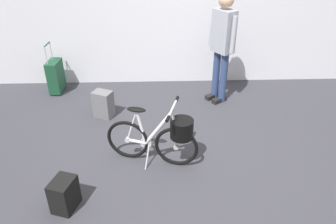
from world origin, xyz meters
The scene contains 6 objects.
ground_plane centered at (0.00, 0.00, 0.00)m, with size 8.04×8.04×0.00m, color #38383F.
folding_bike_foreground centered at (-0.21, 0.10, 0.38)m, with size 1.07×0.52×0.78m.
visitor_near_wall centered at (0.71, 1.65, 0.95)m, with size 0.38×0.45×1.66m.
rolling_suitcase centered at (-1.92, 2.02, 0.28)m, with size 0.20×0.37×0.83m.
backpack_on_floor centered at (-1.04, 1.19, 0.20)m, with size 0.32×0.29×0.40m.
handbag_on_floor centered at (-1.19, -0.58, 0.17)m, with size 0.29×0.31×0.34m.
Camera 1 is at (-0.25, -2.98, 2.51)m, focal length 35.13 mm.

